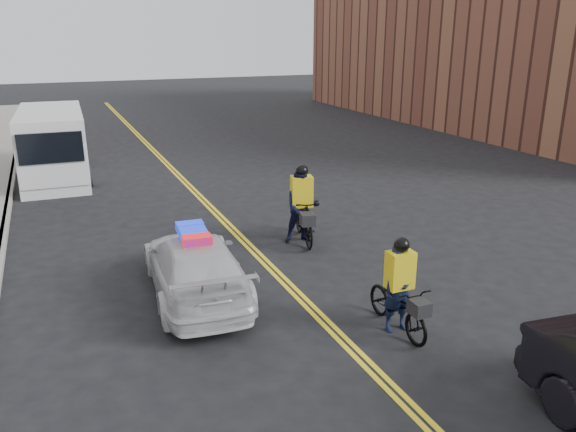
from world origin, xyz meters
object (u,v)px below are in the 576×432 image
at_px(police_cruiser, 195,266).
at_px(cyclist_near, 398,299).
at_px(cyclist_far, 302,212).
at_px(cargo_van, 53,146).

height_order(police_cruiser, cyclist_near, cyclist_near).
xyz_separation_m(police_cruiser, cyclist_near, (3.13, -2.97, -0.03)).
distance_m(police_cruiser, cyclist_near, 4.31).
xyz_separation_m(police_cruiser, cyclist_far, (3.42, 2.03, 0.17)).
bearing_deg(cyclist_far, cyclist_near, -80.40).
bearing_deg(cyclist_near, cyclist_far, 87.40).
distance_m(police_cruiser, cyclist_far, 3.98).
bearing_deg(cargo_van, cyclist_far, -57.47).
height_order(police_cruiser, cyclist_far, cyclist_far).
height_order(police_cruiser, cargo_van, cargo_van).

